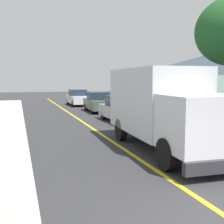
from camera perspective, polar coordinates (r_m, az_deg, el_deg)
centre_line_yellow at (r=14.66m, az=-2.00°, el=-4.41°), size 0.16×56.00×0.01m
box_truck at (r=11.61m, az=9.74°, el=1.41°), size 2.64×7.26×3.20m
parked_car_near at (r=18.87m, az=1.91°, el=0.45°), size 1.95×4.46×1.67m
parked_car_mid at (r=24.76m, az=-2.70°, el=1.89°), size 1.94×4.46×1.67m
parked_car_far at (r=30.75m, az=-6.67°, el=2.75°), size 1.89×4.44×1.67m
parked_van_across at (r=18.40m, az=12.01°, el=0.16°), size 1.97×4.47×1.67m
house_across_street at (r=25.18m, az=20.86°, el=5.80°), size 11.19×9.60×5.08m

